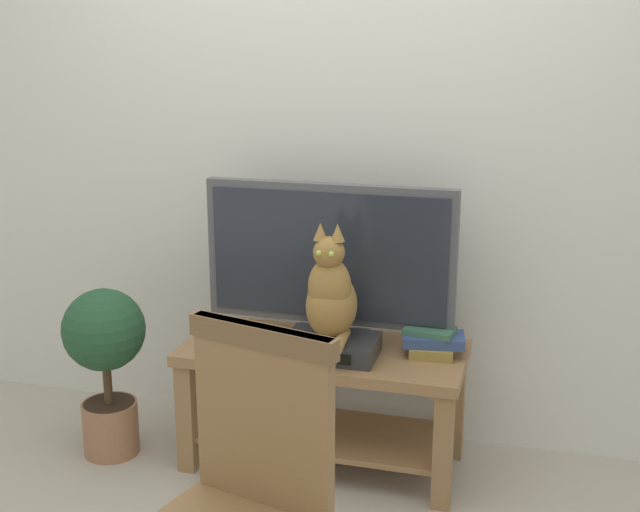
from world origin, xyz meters
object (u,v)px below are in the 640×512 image
at_px(book_stack, 432,342).
at_px(potted_plant, 106,355).
at_px(media_box, 331,346).
at_px(tv_stand, 323,384).
at_px(tv, 329,259).
at_px(cat, 331,295).
at_px(wooden_chair, 241,491).

bearing_deg(book_stack, potted_plant, -171.12).
bearing_deg(media_box, potted_plant, -174.75).
distance_m(tv_stand, tv, 0.51).
bearing_deg(media_box, book_stack, 17.62).
bearing_deg(media_box, tv, 108.33).
distance_m(tv, cat, 0.20).
distance_m(wooden_chair, book_stack, 1.26).
distance_m(tv, wooden_chair, 1.29).
relative_size(tv_stand, wooden_chair, 1.14).
bearing_deg(tv_stand, book_stack, 6.64).
height_order(book_stack, potted_plant, potted_plant).
distance_m(cat, book_stack, 0.44).
relative_size(tv, media_box, 2.85).
relative_size(media_box, book_stack, 1.37).
xyz_separation_m(cat, potted_plant, (-0.94, -0.07, -0.32)).
xyz_separation_m(tv_stand, wooden_chair, (0.09, -1.16, 0.21)).
height_order(cat, wooden_chair, cat).
height_order(tv, wooden_chair, tv).
relative_size(wooden_chair, potted_plant, 1.37).
height_order(media_box, book_stack, book_stack).
height_order(wooden_chair, potted_plant, wooden_chair).
height_order(tv, potted_plant, tv).
height_order(media_box, wooden_chair, wooden_chair).
distance_m(tv_stand, wooden_chair, 1.19).
xyz_separation_m(wooden_chair, book_stack, (0.33, 1.21, 0.00)).
relative_size(cat, book_stack, 1.78).
distance_m(tv, potted_plant, 1.00).
bearing_deg(potted_plant, media_box, 5.25).
relative_size(tv, potted_plant, 1.40).
height_order(media_box, potted_plant, potted_plant).
relative_size(tv_stand, book_stack, 4.35).
height_order(wooden_chair, book_stack, wooden_chair).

